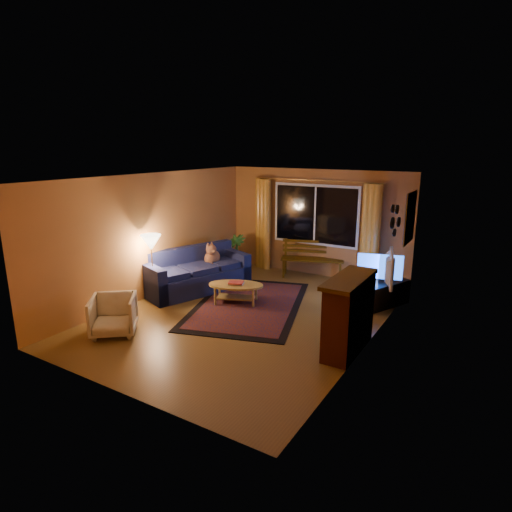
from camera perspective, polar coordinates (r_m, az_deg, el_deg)
The scene contains 22 objects.
floor at distance 7.96m, azimuth -1.13°, elevation -7.88°, with size 4.50×6.00×0.02m, color brown.
ceiling at distance 7.37m, azimuth -1.23°, elevation 10.54°, with size 4.50×6.00×0.02m, color white.
wall_back at distance 10.18m, azimuth 7.98°, elevation 4.37°, with size 4.50×0.02×2.50m, color #B97739.
wall_left at distance 8.96m, azimuth -13.49°, elevation 2.72°, with size 0.02×6.00×2.50m, color #B97739.
wall_right at distance 6.67m, azimuth 15.44°, elevation -1.43°, with size 0.02×6.00×2.50m, color #B97739.
window at distance 10.09m, azimuth 7.88°, elevation 5.44°, with size 2.00×0.02×1.30m, color black.
curtain_rod at distance 9.95m, azimuth 7.93°, elevation 9.95°, with size 0.03×0.03×3.20m, color #BF8C3F.
curtain_left at distance 10.69m, azimuth 1.02°, elevation 4.29°, with size 0.36×0.36×2.24m, color gold.
curtain_right at distance 9.63m, azimuth 15.02°, elevation 2.65°, with size 0.36×0.36×2.24m, color gold.
bench at distance 10.16m, azimuth 7.48°, elevation -1.62°, with size 1.45×0.42×0.43m, color #422905.
potted_plant at distance 10.59m, azimuth -2.68°, elevation 0.45°, with size 0.50×0.50×0.89m, color #235B1E.
sofa at distance 9.17m, azimuth -7.94°, elevation -1.89°, with size 0.95×2.22×0.90m, color #151A40.
dog at distance 9.46m, azimuth -5.85°, elevation 0.10°, with size 0.31×0.42×0.46m, color #945A3A, non-canonical shape.
armchair at distance 7.44m, azimuth -18.49°, elevation -7.26°, with size 0.69×0.65×0.71m, color beige.
floor_lamp at distance 8.68m, azimuth -13.63°, elevation -1.65°, with size 0.22×0.22×1.33m, color #BF8C3F.
rug at distance 8.40m, azimuth -0.99°, elevation -6.47°, with size 1.96×3.10×0.02m, color #692002.
coffee_table at distance 8.45m, azimuth -2.69°, elevation -5.03°, with size 1.08×1.08×0.39m, color #AF8C3E.
tv_console at distance 8.63m, azimuth 16.58°, elevation -4.92°, with size 0.38×1.14×0.47m, color black.
television at distance 8.47m, azimuth 16.84°, elevation -1.47°, with size 1.06×0.14×0.61m, color black.
fireplace at distance 6.59m, azimuth 12.27°, elevation -7.88°, with size 0.40×1.20×1.10m, color maroon.
mirror_cluster at distance 7.80m, azimuth 18.06°, elevation 4.79°, with size 0.06×0.60×0.56m, color black, non-canonical shape.
painting at distance 8.93m, azimuth 19.81°, elevation 4.83°, with size 0.04×0.76×0.96m, color #C9630D.
Camera 1 is at (3.96, -6.20, 3.03)m, focal length 30.00 mm.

